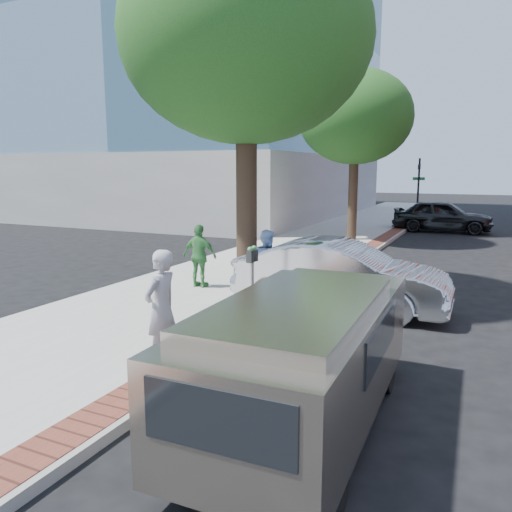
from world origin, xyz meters
The scene contains 16 objects.
ground centered at (0.00, 0.00, 0.00)m, with size 120.00×120.00×0.00m, color black.
sidewalk centered at (-1.50, 8.00, 0.07)m, with size 5.00×60.00×0.15m, color #9E9991.
brick_strip centered at (0.70, 8.00, 0.15)m, with size 0.60×60.00×0.01m, color brown.
curb centered at (1.05, 8.00, 0.07)m, with size 0.10×60.00×0.15m, color gray.
office_tower centered at (-13.00, 22.00, 12.00)m, with size 18.00×22.00×24.00m, color slate.
office_base centered at (-13.00, 22.00, 2.00)m, with size 18.20×22.20×4.00m, color gray.
signal_near centered at (0.90, 22.00, 2.25)m, with size 0.70×0.15×3.80m.
tree_near centered at (-0.60, 1.90, 6.17)m, with size 6.00×6.00×8.51m.
tree_far centered at (-0.50, 12.00, 5.30)m, with size 4.80×4.80×7.14m.
parking_meter centered at (0.61, -0.29, 1.21)m, with size 0.12×0.32×1.47m.
person_gray centered at (0.47, -3.22, 1.06)m, with size 0.66×0.44×1.82m, color #9D9CA1.
person_officer centered at (0.17, 1.46, 0.95)m, with size 0.78×0.60×1.60m, color #99B8EC.
person_green centered at (-1.76, 1.52, 0.96)m, with size 0.95×0.40×1.63m, color #408C45.
sedan_silver centered at (1.96, 1.50, 0.79)m, with size 1.67×4.78×1.57m, color silver.
bg_car centered at (2.71, 17.66, 0.82)m, with size 1.94×4.82×1.64m, color black.
van centered at (3.00, -3.66, 0.93)m, with size 1.86×4.63×1.69m.
Camera 1 is at (4.92, -9.26, 3.16)m, focal length 35.00 mm.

